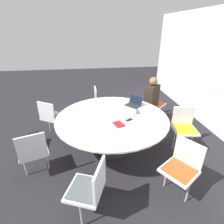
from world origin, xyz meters
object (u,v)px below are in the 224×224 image
object	(u,v)px
chair_2	(51,115)
chair_4	(90,187)
chair_5	(182,165)
laptop	(134,103)
chair_3	(33,150)
cell_phone	(129,120)
chair_6	(184,125)
spiral_notebook	(119,124)
person_0	(152,97)
handbag	(33,141)
chair_1	(101,100)
coffee_cup	(138,112)
chair_0	(153,101)

from	to	relation	value
chair_2	chair_4	distance (m)	2.20
chair_5	laptop	distance (m)	1.69
chair_4	chair_5	xyz separation A→B (m)	(-0.19, 1.30, 0.00)
chair_3	cell_phone	size ratio (longest dim) A/B	5.55
chair_6	spiral_notebook	distance (m)	1.39
spiral_notebook	person_0	bearing A→B (deg)	139.95
chair_5	handbag	world-z (taller)	chair_5
chair_1	spiral_notebook	world-z (taller)	chair_1
chair_5	person_0	bearing A→B (deg)	-41.10
chair_1	cell_phone	xyz separation A→B (m)	(1.60, 0.40, 0.23)
chair_2	handbag	size ratio (longest dim) A/B	2.40
chair_2	chair_6	distance (m)	2.81
chair_2	chair_5	xyz separation A→B (m)	(1.87, 2.09, 0.00)
chair_5	spiral_notebook	size ratio (longest dim) A/B	3.48
chair_6	cell_phone	distance (m)	1.16
chair_1	chair_5	world-z (taller)	same
chair_2	coffee_cup	size ratio (longest dim) A/B	10.66
chair_3	chair_5	world-z (taller)	same
coffee_cup	handbag	size ratio (longest dim) A/B	0.22
cell_phone	chair_5	bearing A→B (deg)	28.45
chair_6	laptop	distance (m)	1.10
person_0	cell_phone	xyz separation A→B (m)	(1.13, -0.85, 0.04)
person_0	handbag	distance (m)	2.90
chair_0	coffee_cup	world-z (taller)	chair_0
person_0	spiral_notebook	xyz separation A→B (m)	(1.27, -1.07, 0.05)
chair_1	chair_4	world-z (taller)	same
chair_6	person_0	world-z (taller)	person_0
spiral_notebook	chair_1	bearing A→B (deg)	-174.19
handbag	coffee_cup	bearing A→B (deg)	83.38
person_0	laptop	distance (m)	0.78
chair_1	handbag	distance (m)	1.93
coffee_cup	chair_4	bearing A→B (deg)	-34.67
spiral_notebook	chair_6	bearing A→B (deg)	97.71
chair_0	chair_5	world-z (taller)	same
person_0	spiral_notebook	distance (m)	1.66
chair_5	chair_6	size ratio (longest dim) A/B	1.00
chair_1	person_0	bearing A→B (deg)	67.89
chair_4	person_0	world-z (taller)	person_0
chair_1	chair_0	bearing A→B (deg)	78.20
chair_2	person_0	size ratio (longest dim) A/B	0.71
chair_0	cell_phone	size ratio (longest dim) A/B	5.55
handbag	chair_6	bearing A→B (deg)	81.95
person_0	handbag	xyz separation A→B (m)	(0.66, -2.76, -0.57)
spiral_notebook	coffee_cup	distance (m)	0.57
person_0	laptop	xyz separation A→B (m)	(0.49, -0.59, 0.09)
chair_1	chair_3	world-z (taller)	same
chair_3	spiral_notebook	xyz separation A→B (m)	(-0.21, 1.41, 0.24)
chair_3	chair_0	bearing A→B (deg)	14.61
chair_0	chair_4	distance (m)	3.07
chair_2	spiral_notebook	world-z (taller)	chair_2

